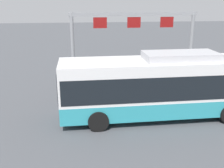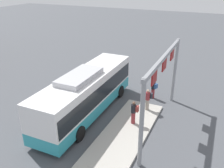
% 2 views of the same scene
% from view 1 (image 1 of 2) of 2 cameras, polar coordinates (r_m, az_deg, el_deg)
% --- Properties ---
extents(ground_plane, '(120.00, 120.00, 0.00)m').
position_cam_1_polar(ground_plane, '(14.76, 10.49, -6.76)').
color(ground_plane, '#4C4F54').
extents(platform_curb, '(10.00, 2.80, 0.16)m').
position_cam_1_polar(platform_curb, '(18.48, 12.98, -1.57)').
color(platform_curb, '#B2ADA3').
rests_on(platform_curb, ground).
extents(bus_main, '(10.65, 2.74, 3.46)m').
position_cam_1_polar(bus_main, '(14.12, 10.92, -0.04)').
color(bus_main, teal).
rests_on(bus_main, ground).
extents(person_boarding, '(0.48, 0.60, 1.67)m').
position_cam_1_polar(person_boarding, '(17.36, -7.29, 0.30)').
color(person_boarding, maroon).
rests_on(person_boarding, ground).
extents(person_waiting_near, '(0.48, 0.60, 1.67)m').
position_cam_1_polar(person_waiting_near, '(17.66, 0.21, 1.30)').
color(person_waiting_near, gray).
rests_on(person_waiting_near, platform_curb).
extents(person_waiting_mid, '(0.36, 0.54, 1.67)m').
position_cam_1_polar(person_waiting_mid, '(17.76, 7.43, 1.24)').
color(person_waiting_mid, maroon).
rests_on(person_waiting_mid, platform_curb).
extents(platform_sign_gantry, '(8.69, 0.24, 5.20)m').
position_cam_1_polar(platform_sign_gantry, '(18.63, 4.62, 10.50)').
color(platform_sign_gantry, gray).
rests_on(platform_sign_gantry, ground).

